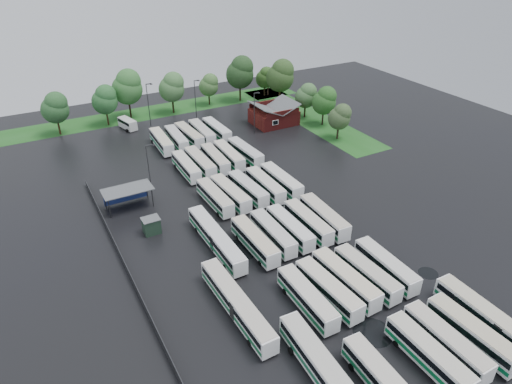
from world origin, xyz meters
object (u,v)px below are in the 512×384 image
artic_bus_west_a (328,375)px  minibus (128,123)px  artic_bus_east (496,325)px  brick_building (274,116)px

artic_bus_west_a → minibus: 79.57m
artic_bus_east → minibus: artic_bus_east is taller
artic_bus_west_a → brick_building: bearing=66.3°
brick_building → artic_bus_west_a: size_ratio=0.61×
artic_bus_east → minibus: (-19.93, 83.49, -0.32)m
artic_bus_east → artic_bus_west_a: bearing=170.3°
minibus → artic_bus_west_a: bearing=-105.2°
brick_building → minibus: brick_building is taller
brick_building → artic_bus_east: brick_building is taller
minibus → brick_building: bearing=-37.8°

